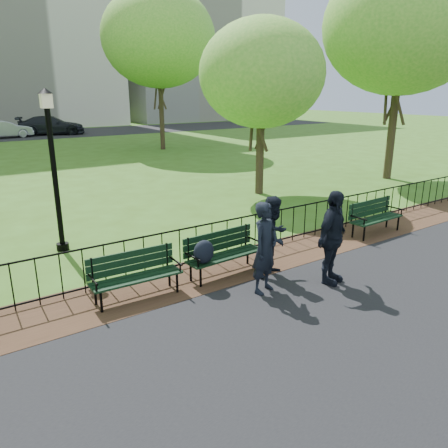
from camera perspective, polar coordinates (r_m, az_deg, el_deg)
ground at (r=8.56m, az=9.33°, el=-8.11°), size 120.00×120.00×0.00m
dirt_strip at (r=9.58m, az=3.11°, el=-5.00°), size 60.00×1.60×0.01m
iron_fence at (r=9.79m, az=1.36°, el=-1.47°), size 24.06×0.06×1.00m
apartment_east at (r=62.64m, az=-4.70°, el=24.64°), size 20.00×15.00×24.00m
park_bench_main at (r=8.56m, az=-1.38°, el=-3.43°), size 1.72×0.61×0.96m
park_bench_left_a at (r=8.00m, az=-11.63°, el=-5.91°), size 1.66×0.57×0.93m
park_bench_right_a at (r=11.99m, az=18.99°, el=1.31°), size 1.71×0.58×0.96m
lamppost at (r=10.53m, az=-21.37°, el=7.08°), size 0.33×0.33×3.67m
tree_near_e at (r=15.72m, az=4.96°, el=18.95°), size 4.30×4.30×5.99m
tree_mid_e at (r=19.96m, az=22.39°, el=22.83°), size 6.24×6.24×8.69m
tree_far_e at (r=28.73m, az=-8.54°, el=22.89°), size 6.86×6.86×9.56m
person_left at (r=7.97m, az=5.39°, el=-3.12°), size 0.72×0.59×1.71m
person_mid at (r=8.76m, az=6.48°, el=-1.57°), size 0.87×0.61×1.63m
person_right at (r=8.54m, az=13.96°, el=-1.76°), size 1.16×0.75×1.83m
sedan_silver at (r=39.36m, az=-26.81°, el=10.98°), size 4.27×1.90×1.36m
sedan_dark at (r=40.87m, az=-21.62°, el=11.89°), size 5.79×3.76×1.56m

